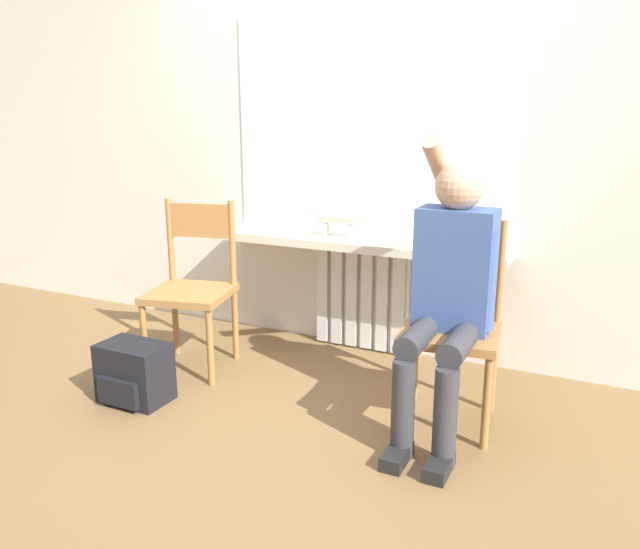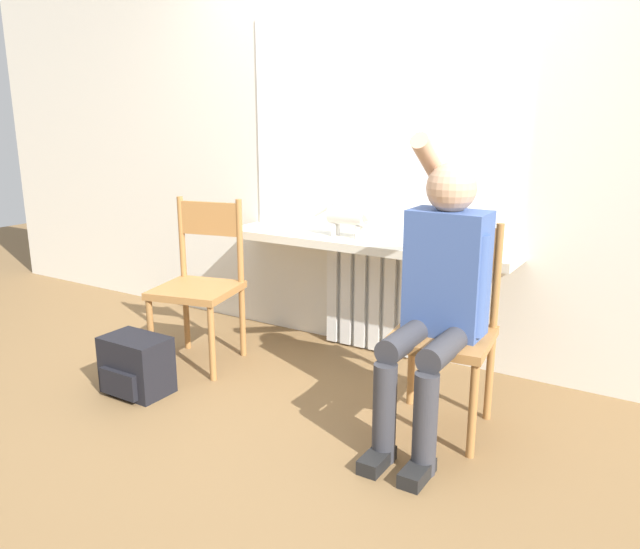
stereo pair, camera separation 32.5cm
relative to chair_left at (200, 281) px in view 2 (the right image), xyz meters
name	(u,v)px [view 2 (the right image)]	position (x,y,z in m)	size (l,w,h in m)	color
ground_plane	(256,424)	(0.75, -0.47, -0.48)	(12.00, 12.00, 0.00)	brown
wall_with_window	(380,126)	(0.75, 0.76, 0.87)	(7.00, 0.06, 2.70)	silver
radiator	(370,298)	(0.75, 0.69, -0.15)	(0.59, 0.08, 0.66)	silver
windowsill	(363,244)	(0.75, 0.57, 0.20)	(1.79, 0.32, 0.05)	beige
window_glass	(377,126)	(0.75, 0.73, 0.86)	(1.72, 0.01, 1.28)	white
chair_left	(200,281)	(0.00, 0.00, 0.00)	(0.52, 0.52, 0.95)	#9E6B38
chair_right	(445,326)	(1.48, 0.00, 0.00)	(0.48, 0.48, 0.95)	#9E6B38
person	(440,287)	(1.49, -0.11, 0.21)	(0.36, 0.95, 1.34)	#333338
cat	(350,216)	(0.65, 0.59, 0.35)	(0.42, 0.11, 0.21)	silver
backpack	(136,365)	(0.00, -0.51, -0.34)	(0.34, 0.25, 0.30)	black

